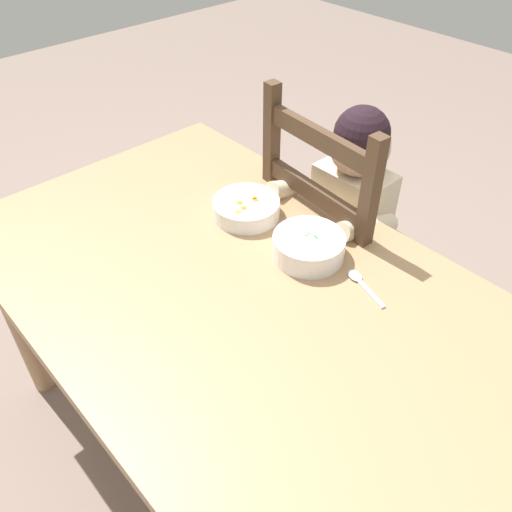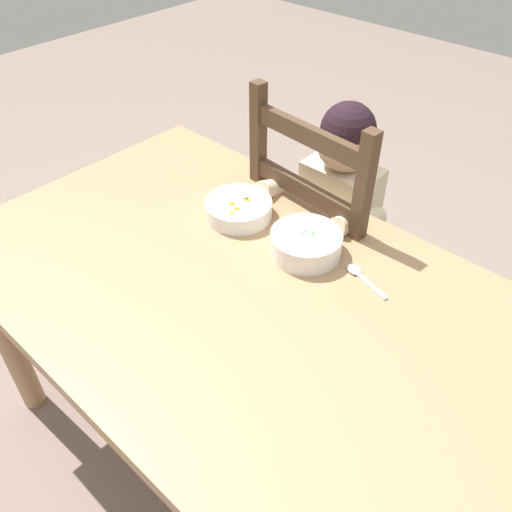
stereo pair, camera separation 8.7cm
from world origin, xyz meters
name	(u,v)px [view 1 (the left image)]	position (x,y,z in m)	size (l,w,h in m)	color
ground_plane	(258,459)	(0.00, 0.00, 0.00)	(8.00, 8.00, 0.00)	gray
dining_table	(258,325)	(0.00, 0.00, 0.63)	(1.60, 0.89, 0.72)	#9F7B55
dining_chair	(339,254)	(-0.15, 0.49, 0.48)	(0.45, 0.45, 1.02)	#493322
child_figure	(345,213)	(-0.15, 0.49, 0.64)	(0.32, 0.31, 0.97)	beige
bowl_of_peas	(309,246)	(-0.03, 0.20, 0.75)	(0.18, 0.18, 0.06)	white
bowl_of_carrots	(246,208)	(-0.26, 0.19, 0.74)	(0.18, 0.18, 0.05)	white
spoon	(360,281)	(0.12, 0.22, 0.72)	(0.14, 0.06, 0.01)	silver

